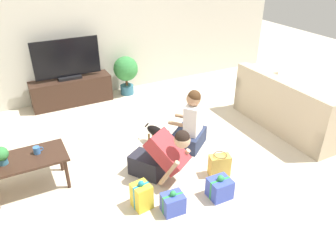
% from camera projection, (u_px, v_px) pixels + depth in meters
% --- Properties ---
extents(ground_plane, '(16.00, 16.00, 0.00)m').
position_uv_depth(ground_plane, '(149.00, 159.00, 4.65)').
color(ground_plane, beige).
extents(wall_back, '(8.40, 0.06, 2.60)m').
position_uv_depth(wall_back, '(88.00, 29.00, 6.05)').
color(wall_back, beige).
rests_on(wall_back, ground_plane).
extents(sofa_right, '(0.82, 1.93, 0.86)m').
position_uv_depth(sofa_right, '(289.00, 110.00, 5.33)').
color(sofa_right, '#C6B293').
rests_on(sofa_right, ground_plane).
extents(coffee_table, '(0.94, 0.53, 0.45)m').
position_uv_depth(coffee_table, '(26.00, 162.00, 3.92)').
color(coffee_table, '#382319').
rests_on(coffee_table, ground_plane).
extents(tv_console, '(1.46, 0.40, 0.50)m').
position_uv_depth(tv_console, '(72.00, 91.00, 6.15)').
color(tv_console, '#382319').
rests_on(tv_console, ground_plane).
extents(tv, '(1.18, 0.20, 0.73)m').
position_uv_depth(tv, '(67.00, 61.00, 5.86)').
color(tv, black).
rests_on(tv, tv_console).
extents(potted_plant_back_right, '(0.48, 0.48, 0.77)m').
position_uv_depth(potted_plant_back_right, '(126.00, 71.00, 6.43)').
color(potted_plant_back_right, '#336B84').
rests_on(potted_plant_back_right, ground_plane).
extents(person_kneeling, '(0.68, 0.82, 0.80)m').
position_uv_depth(person_kneeling, '(161.00, 156.00, 4.10)').
color(person_kneeling, '#23232D').
rests_on(person_kneeling, ground_plane).
extents(person_sitting, '(0.66, 0.64, 0.91)m').
position_uv_depth(person_sitting, '(191.00, 126.00, 4.81)').
color(person_sitting, '#283351').
rests_on(person_sitting, ground_plane).
extents(dog, '(0.26, 0.50, 0.32)m').
position_uv_depth(dog, '(158.00, 132.00, 4.89)').
color(dog, black).
rests_on(dog, ground_plane).
extents(gift_box_a, '(0.26, 0.22, 0.30)m').
position_uv_depth(gift_box_a, '(173.00, 203.00, 3.70)').
color(gift_box_a, '#3D51BC').
rests_on(gift_box_a, ground_plane).
extents(gift_box_b, '(0.27, 0.24, 0.32)m').
position_uv_depth(gift_box_b, '(220.00, 188.00, 3.91)').
color(gift_box_b, '#3D51BC').
rests_on(gift_box_b, ground_plane).
extents(gift_box_c, '(0.22, 0.23, 0.37)m').
position_uv_depth(gift_box_c, '(142.00, 196.00, 3.75)').
color(gift_box_c, yellow).
rests_on(gift_box_c, ground_plane).
extents(gift_bag_a, '(0.30, 0.22, 0.32)m').
position_uv_depth(gift_bag_a, '(219.00, 165.00, 4.28)').
color(gift_bag_a, '#E5B74C').
rests_on(gift_bag_a, ground_plane).
extents(mug, '(0.12, 0.08, 0.09)m').
position_uv_depth(mug, '(37.00, 150.00, 3.96)').
color(mug, '#386BAD').
rests_on(mug, coffee_table).
extents(tabletop_plant, '(0.17, 0.17, 0.22)m').
position_uv_depth(tabletop_plant, '(1.00, 155.00, 3.73)').
color(tabletop_plant, '#336B84').
rests_on(tabletop_plant, coffee_table).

